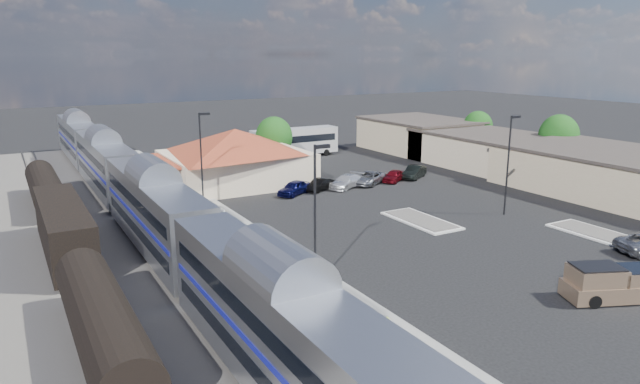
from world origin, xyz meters
TOP-DOWN VIEW (x-y plane):
  - ground at (0.00, 0.00)m, footprint 280.00×280.00m
  - railbed at (-21.00, 8.00)m, footprint 16.00×100.00m
  - platform at (-12.00, 6.00)m, footprint 5.50×92.00m
  - passenger_train at (-18.00, 5.37)m, footprint 3.00×104.00m
  - freight_cars at (-24.00, 7.23)m, footprint 2.80×46.00m
  - station_depot at (-4.56, 24.00)m, footprint 18.35×12.24m
  - buildings_east at (28.00, 14.28)m, footprint 14.40×51.40m
  - traffic_island_south at (4.00, 2.00)m, footprint 3.30×7.50m
  - traffic_island_north at (14.00, -8.00)m, footprint 3.30×7.50m
  - lamp_plat_s at (-10.90, -6.00)m, footprint 1.08×0.25m
  - lamp_plat_n at (-10.90, 16.00)m, footprint 1.08×0.25m
  - lamp_lot at (12.10, 0.00)m, footprint 1.08×0.25m
  - tree_east_b at (34.00, 12.00)m, footprint 4.94×4.94m
  - tree_east_c at (34.00, 26.00)m, footprint 4.41×4.41m
  - tree_depot at (3.00, 30.00)m, footprint 4.71×4.71m
  - pickup_truck at (3.61, -16.46)m, footprint 6.41×4.37m
  - coach_bus at (8.98, 36.00)m, footprint 12.75×3.05m
  - person_a at (-11.98, -14.89)m, footprint 0.60×0.74m
  - person_b at (-12.36, 6.82)m, footprint 0.96×1.09m
  - parked_car_a at (-1.23, 16.14)m, footprint 4.60×3.62m
  - parked_car_b at (1.97, 16.44)m, footprint 4.11×2.98m
  - parked_car_c at (5.17, 16.14)m, footprint 5.34×3.98m
  - parked_car_d at (8.37, 16.44)m, footprint 5.69×4.76m
  - parked_car_e at (11.57, 16.14)m, footprint 4.19×3.47m
  - parked_car_f at (14.77, 16.44)m, footprint 4.64×3.71m

SIDE VIEW (x-z plane):
  - ground at x=0.00m, z-range 0.00..0.00m
  - railbed at x=-21.00m, z-range 0.00..0.12m
  - platform at x=-12.00m, z-range 0.00..0.18m
  - traffic_island_south at x=4.00m, z-range 0.00..0.21m
  - traffic_island_north at x=14.00m, z-range 0.00..0.21m
  - parked_car_b at x=1.97m, z-range 0.00..1.29m
  - parked_car_e at x=11.57m, z-range 0.00..1.35m
  - parked_car_c at x=5.17m, z-range 0.00..1.44m
  - parked_car_d at x=8.37m, z-range 0.00..1.45m
  - parked_car_a at x=-1.23m, z-range 0.00..1.47m
  - parked_car_f at x=14.77m, z-range 0.00..1.48m
  - pickup_truck at x=3.61m, z-range -0.05..2.03m
  - person_a at x=-11.98m, z-range 0.18..1.93m
  - person_b at x=-12.36m, z-range 0.18..2.08m
  - freight_cars at x=-24.00m, z-range -0.07..3.93m
  - buildings_east at x=28.00m, z-range -0.13..4.67m
  - coach_bus at x=8.98m, z-range 0.31..4.38m
  - passenger_train at x=-18.00m, z-range 0.09..5.64m
  - station_depot at x=-4.56m, z-range 0.03..6.23m
  - tree_east_c at x=34.00m, z-range 0.66..6.87m
  - tree_depot at x=3.00m, z-range 0.71..7.34m
  - tree_east_b at x=34.00m, z-range 0.74..7.70m
  - lamp_plat_s at x=-10.90m, z-range 0.84..9.84m
  - lamp_plat_n at x=-10.90m, z-range 0.84..9.84m
  - lamp_lot at x=12.10m, z-range 0.84..9.84m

